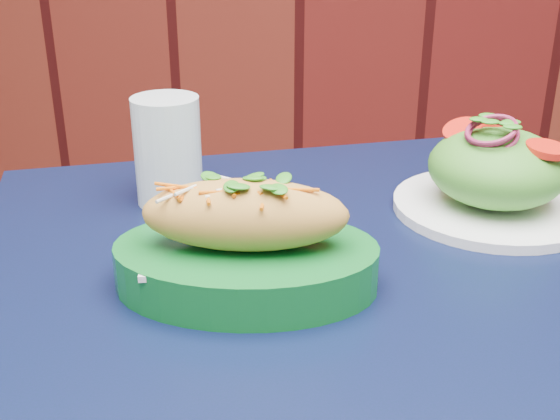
{
  "coord_description": "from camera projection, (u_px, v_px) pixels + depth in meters",
  "views": [
    {
      "loc": [
        0.05,
        0.77,
        1.09
      ],
      "look_at": [
        0.02,
        1.41,
        0.81
      ],
      "focal_mm": 45.0,
      "sensor_mm": 36.0,
      "label": 1
    }
  ],
  "objects": [
    {
      "name": "salad_plate",
      "position": [
        496.0,
        175.0,
        0.83
      ],
      "size": [
        0.24,
        0.24,
        0.12
      ],
      "rotation": [
        0.0,
        0.0,
        0.02
      ],
      "color": "white",
      "rests_on": "cafe_table"
    },
    {
      "name": "banh_mi_basket",
      "position": [
        246.0,
        245.0,
        0.67
      ],
      "size": [
        0.26,
        0.17,
        0.12
      ],
      "rotation": [
        0.0,
        0.0,
        0.01
      ],
      "color": "#0D6223",
      "rests_on": "cafe_table"
    },
    {
      "name": "water_glass",
      "position": [
        168.0,
        151.0,
        0.85
      ],
      "size": [
        0.08,
        0.08,
        0.13
      ],
      "primitive_type": "cylinder",
      "color": "silver",
      "rests_on": "cafe_table"
    },
    {
      "name": "cafe_table",
      "position": [
        370.0,
        346.0,
        0.74
      ],
      "size": [
        0.99,
        0.99,
        0.75
      ],
      "rotation": [
        0.0,
        0.0,
        0.29
      ],
      "color": "black",
      "rests_on": "ground"
    }
  ]
}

